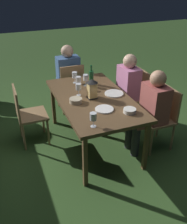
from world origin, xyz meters
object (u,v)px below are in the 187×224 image
wine_glass_a (79,87)px  green_bottle_on_table (91,77)px  wine_glass_c (86,78)px  bowl_olives (130,111)px  wine_glass_d (78,80)px  lantern_centerpiece (92,88)px  wine_glass_e (93,117)px  person_in_blue (67,73)px  person_in_rust (150,108)px  chair_side_right_b (27,113)px  bowl_bread (76,100)px  chair_side_left_b (135,94)px  plate_a (104,109)px  chair_head_far (71,85)px  plate_b (114,93)px  person_in_pink (125,87)px  wine_glass_b (75,75)px  chair_side_left_a (161,115)px  dining_table (94,101)px

wine_glass_a → green_bottle_on_table: bearing=-44.2°
wine_glass_c → bowl_olives: (-0.96, -0.21, -0.09)m
wine_glass_d → bowl_olives: bearing=-160.0°
lantern_centerpiece → bowl_olives: bearing=-152.9°
green_bottle_on_table → wine_glass_e: (-1.12, 0.40, 0.01)m
lantern_centerpiece → wine_glass_e: 0.71m
person_in_blue → wine_glass_d: 0.92m
person_in_rust → bowl_olives: 0.46m
wine_glass_e → bowl_olives: bearing=-75.7°
chair_side_right_b → bowl_bread: bearing=-125.6°
person_in_rust → wine_glass_d: (0.75, 0.74, 0.22)m
bowl_bread → person_in_rust: bearing=-109.0°
person_in_rust → chair_side_left_b: 0.78m
person_in_blue → wine_glass_d: (-0.89, 0.08, 0.22)m
plate_a → chair_head_far: bearing=-0.1°
person_in_blue → wine_glass_a: bearing=171.9°
plate_b → bowl_olives: (-0.55, 0.05, 0.02)m
wine_glass_d → wine_glass_e: (-1.06, 0.18, 0.00)m
person_in_rust → person_in_pink: same height
wine_glass_d → chair_side_right_b: bearing=90.7°
person_in_rust → plate_a: 0.67m
person_in_pink → lantern_centerpiece: bearing=118.8°
wine_glass_d → person_in_rust: bearing=-135.4°
chair_side_right_b → plate_a: chair_side_right_b is taller
chair_side_left_b → plate_b: 0.72m
person_in_rust → chair_side_right_b: bearing=63.9°
bowl_bread → wine_glass_c: bearing=-32.9°
wine_glass_c → wine_glass_b: bearing=36.7°
chair_side_left_a → bowl_olives: 0.69m
wine_glass_e → bowl_olives: wine_glass_e is taller
person_in_rust → chair_side_left_b: person_in_rust is taller
lantern_centerpiece → dining_table: bearing=-78.3°
chair_side_left_a → dining_table: bearing=66.6°
chair_head_far → wine_glass_d: wine_glass_d is taller
person_in_blue → wine_glass_e: bearing=172.3°
lantern_centerpiece → bowl_bread: 0.27m
chair_side_left_a → person_in_rust: 0.25m
lantern_centerpiece → plate_a: bearing=-177.0°
lantern_centerpiece → chair_head_far: bearing=-1.1°
chair_side_right_b → person_in_pink: (-0.00, -1.52, 0.15)m
wine_glass_c → wine_glass_d: same height
wine_glass_d → bowl_bread: (-0.43, 0.18, -0.09)m
green_bottle_on_table → plate_a: green_bottle_on_table is taller
bowl_olives → person_in_blue: bearing=8.0°
chair_side_right_b → chair_side_left_a: size_ratio=1.00×
bowl_olives → person_in_rust: bearing=-67.3°
wine_glass_b → wine_glass_d: size_ratio=1.00×
wine_glass_c → wine_glass_e: (-1.09, 0.30, 0.00)m
person_in_blue → dining_table: bearing=-180.0°
chair_head_far → chair_side_left_b: 1.11m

